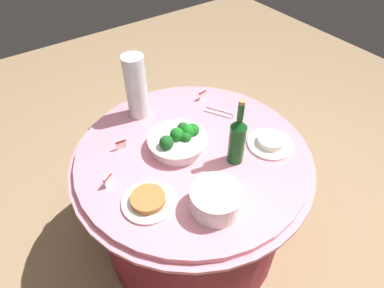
{
  "coord_description": "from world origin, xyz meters",
  "views": [
    {
      "loc": [
        0.64,
        0.91,
        1.86
      ],
      "look_at": [
        0.0,
        0.0,
        0.79
      ],
      "focal_mm": 31.07,
      "sensor_mm": 36.0,
      "label": 1
    }
  ],
  "objects_px": {
    "plate_stack": "(216,199)",
    "decorative_fruit_vase": "(136,89)",
    "food_plate_peanuts": "(148,200)",
    "label_placard_front": "(202,94)",
    "broccoli_bowl": "(178,140)",
    "label_placard_mid": "(108,180)",
    "serving_tongs": "(220,113)",
    "label_placard_rear": "(121,144)",
    "wine_bottle": "(237,139)",
    "food_plate_rice": "(270,142)"
  },
  "relations": [
    {
      "from": "broccoli_bowl",
      "to": "label_placard_front",
      "type": "relative_size",
      "value": 5.09
    },
    {
      "from": "food_plate_peanuts",
      "to": "label_placard_front",
      "type": "distance_m",
      "value": 0.76
    },
    {
      "from": "plate_stack",
      "to": "food_plate_rice",
      "type": "distance_m",
      "value": 0.46
    },
    {
      "from": "serving_tongs",
      "to": "food_plate_peanuts",
      "type": "relative_size",
      "value": 0.73
    },
    {
      "from": "food_plate_rice",
      "to": "label_placard_rear",
      "type": "height_order",
      "value": "label_placard_rear"
    },
    {
      "from": "wine_bottle",
      "to": "label_placard_mid",
      "type": "height_order",
      "value": "wine_bottle"
    },
    {
      "from": "serving_tongs",
      "to": "label_placard_rear",
      "type": "height_order",
      "value": "label_placard_rear"
    },
    {
      "from": "food_plate_peanuts",
      "to": "label_placard_mid",
      "type": "distance_m",
      "value": 0.21
    },
    {
      "from": "serving_tongs",
      "to": "label_placard_front",
      "type": "distance_m",
      "value": 0.17
    },
    {
      "from": "broccoli_bowl",
      "to": "label_placard_mid",
      "type": "xyz_separation_m",
      "value": [
        0.37,
        0.02,
        -0.01
      ]
    },
    {
      "from": "food_plate_rice",
      "to": "label_placard_mid",
      "type": "distance_m",
      "value": 0.78
    },
    {
      "from": "decorative_fruit_vase",
      "to": "label_placard_mid",
      "type": "relative_size",
      "value": 6.18
    },
    {
      "from": "plate_stack",
      "to": "food_plate_rice",
      "type": "xyz_separation_m",
      "value": [
        -0.44,
        -0.13,
        -0.03
      ]
    },
    {
      "from": "food_plate_rice",
      "to": "label_placard_rear",
      "type": "xyz_separation_m",
      "value": [
        0.6,
        -0.39,
        0.01
      ]
    },
    {
      "from": "label_placard_rear",
      "to": "wine_bottle",
      "type": "bearing_deg",
      "value": 136.78
    },
    {
      "from": "food_plate_rice",
      "to": "label_placard_rear",
      "type": "bearing_deg",
      "value": -33.35
    },
    {
      "from": "label_placard_rear",
      "to": "plate_stack",
      "type": "bearing_deg",
      "value": 106.51
    },
    {
      "from": "plate_stack",
      "to": "food_plate_rice",
      "type": "height_order",
      "value": "plate_stack"
    },
    {
      "from": "label_placard_front",
      "to": "food_plate_rice",
      "type": "bearing_deg",
      "value": 94.83
    },
    {
      "from": "plate_stack",
      "to": "label_placard_mid",
      "type": "height_order",
      "value": "plate_stack"
    },
    {
      "from": "food_plate_peanuts",
      "to": "label_placard_front",
      "type": "xyz_separation_m",
      "value": [
        -0.61,
        -0.46,
        0.01
      ]
    },
    {
      "from": "broccoli_bowl",
      "to": "label_placard_front",
      "type": "height_order",
      "value": "broccoli_bowl"
    },
    {
      "from": "broccoli_bowl",
      "to": "label_placard_mid",
      "type": "distance_m",
      "value": 0.37
    },
    {
      "from": "plate_stack",
      "to": "decorative_fruit_vase",
      "type": "height_order",
      "value": "decorative_fruit_vase"
    },
    {
      "from": "food_plate_peanuts",
      "to": "label_placard_rear",
      "type": "bearing_deg",
      "value": -98.76
    },
    {
      "from": "label_placard_front",
      "to": "broccoli_bowl",
      "type": "bearing_deg",
      "value": 37.58
    },
    {
      "from": "broccoli_bowl",
      "to": "plate_stack",
      "type": "xyz_separation_m",
      "value": [
        0.07,
        0.38,
        0.01
      ]
    },
    {
      "from": "decorative_fruit_vase",
      "to": "serving_tongs",
      "type": "xyz_separation_m",
      "value": [
        -0.36,
        0.25,
        -0.16
      ]
    },
    {
      "from": "label_placard_front",
      "to": "label_placard_rear",
      "type": "bearing_deg",
      "value": 10.38
    },
    {
      "from": "broccoli_bowl",
      "to": "food_plate_rice",
      "type": "bearing_deg",
      "value": 146.72
    },
    {
      "from": "broccoli_bowl",
      "to": "label_placard_rear",
      "type": "xyz_separation_m",
      "value": [
        0.23,
        -0.15,
        -0.01
      ]
    },
    {
      "from": "broccoli_bowl",
      "to": "wine_bottle",
      "type": "height_order",
      "value": "wine_bottle"
    },
    {
      "from": "food_plate_peanuts",
      "to": "label_placard_mid",
      "type": "height_order",
      "value": "label_placard_mid"
    },
    {
      "from": "broccoli_bowl",
      "to": "food_plate_peanuts",
      "type": "xyz_separation_m",
      "value": [
        0.28,
        0.2,
        -0.03
      ]
    },
    {
      "from": "wine_bottle",
      "to": "label_placard_rear",
      "type": "distance_m",
      "value": 0.55
    },
    {
      "from": "decorative_fruit_vase",
      "to": "food_plate_peanuts",
      "type": "xyz_separation_m",
      "value": [
        0.25,
        0.54,
        -0.14
      ]
    },
    {
      "from": "label_placard_rear",
      "to": "broccoli_bowl",
      "type": "bearing_deg",
      "value": 146.52
    },
    {
      "from": "decorative_fruit_vase",
      "to": "label_placard_rear",
      "type": "distance_m",
      "value": 0.3
    },
    {
      "from": "food_plate_peanuts",
      "to": "label_placard_front",
      "type": "height_order",
      "value": "label_placard_front"
    },
    {
      "from": "plate_stack",
      "to": "label_placard_rear",
      "type": "bearing_deg",
      "value": -73.49
    },
    {
      "from": "plate_stack",
      "to": "food_plate_peanuts",
      "type": "xyz_separation_m",
      "value": [
        0.21,
        -0.17,
        -0.03
      ]
    },
    {
      "from": "wine_bottle",
      "to": "label_placard_front",
      "type": "distance_m",
      "value": 0.51
    },
    {
      "from": "food_plate_peanuts",
      "to": "label_placard_front",
      "type": "relative_size",
      "value": 4.0
    },
    {
      "from": "decorative_fruit_vase",
      "to": "serving_tongs",
      "type": "relative_size",
      "value": 2.11
    },
    {
      "from": "serving_tongs",
      "to": "food_plate_rice",
      "type": "relative_size",
      "value": 0.73
    },
    {
      "from": "plate_stack",
      "to": "decorative_fruit_vase",
      "type": "xyz_separation_m",
      "value": [
        -0.04,
        -0.71,
        0.11
      ]
    },
    {
      "from": "plate_stack",
      "to": "food_plate_peanuts",
      "type": "distance_m",
      "value": 0.28
    },
    {
      "from": "plate_stack",
      "to": "broccoli_bowl",
      "type": "bearing_deg",
      "value": -100.75
    },
    {
      "from": "decorative_fruit_vase",
      "to": "food_plate_rice",
      "type": "xyz_separation_m",
      "value": [
        -0.4,
        0.58,
        -0.14
      ]
    },
    {
      "from": "plate_stack",
      "to": "decorative_fruit_vase",
      "type": "distance_m",
      "value": 0.72
    }
  ]
}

